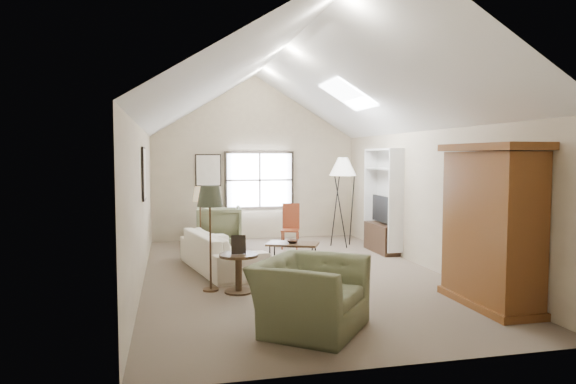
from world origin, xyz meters
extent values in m
cube|color=brown|center=(0.00, 0.00, 0.00)|extent=(5.00, 8.00, 0.01)
cube|color=tan|center=(0.00, 4.00, 1.25)|extent=(5.00, 0.01, 2.50)
cube|color=tan|center=(0.00, -4.00, 1.25)|extent=(5.00, 0.01, 2.50)
cube|color=tan|center=(-2.50, 0.00, 1.25)|extent=(0.01, 8.00, 2.50)
cube|color=tan|center=(2.50, 0.00, 1.25)|extent=(0.01, 8.00, 2.50)
cube|color=black|center=(0.10, 3.96, 1.45)|extent=(1.72, 0.08, 1.42)
cube|color=black|center=(-2.47, 0.30, 1.75)|extent=(0.68, 0.04, 0.88)
cube|color=black|center=(-1.15, 3.97, 1.70)|extent=(0.62, 0.04, 0.78)
cube|color=brown|center=(2.18, -2.40, 1.10)|extent=(0.60, 1.50, 2.20)
cube|color=white|center=(2.34, 1.60, 1.15)|extent=(0.32, 1.30, 2.10)
cube|color=#382316|center=(2.32, 1.60, 0.30)|extent=(0.34, 1.18, 0.60)
cube|color=black|center=(2.32, 1.60, 0.92)|extent=(0.05, 0.90, 0.55)
imported|color=white|center=(-1.17, 0.63, 0.34)|extent=(1.40, 2.48, 0.68)
imported|color=#596245|center=(-0.47, -2.79, 0.41)|extent=(1.65, 1.68, 0.82)
imported|color=#5F6647|center=(-0.98, 3.11, 0.46)|extent=(1.05, 1.08, 0.91)
cube|color=#3A2718|center=(0.11, 0.48, 0.23)|extent=(1.04, 0.84, 0.47)
imported|color=#392117|center=(0.11, 0.48, 0.49)|extent=(0.29, 0.29, 0.05)
cylinder|color=#392817|center=(-1.07, -0.97, 0.29)|extent=(0.70, 0.70, 0.59)
cube|color=brown|center=(0.52, 2.45, 0.49)|extent=(0.49, 0.49, 0.99)
camera|label=1|loc=(-2.05, -8.49, 2.04)|focal=32.00mm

